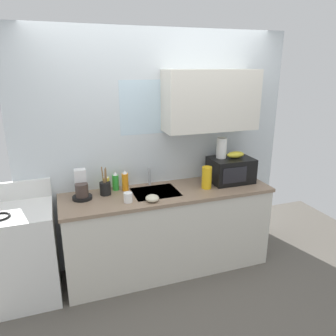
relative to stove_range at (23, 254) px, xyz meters
name	(u,v)px	position (x,y,z in m)	size (l,w,h in m)	color
kitchen_wall_assembly	(168,140)	(1.54, 0.30, 0.91)	(2.94, 0.42, 2.50)	silver
counter_unit	(168,229)	(1.43, 0.00, 0.00)	(2.17, 0.63, 0.90)	silver
sink_faucet	(149,176)	(1.30, 0.24, 0.54)	(0.03, 0.03, 0.19)	#B2B5BA
stove_range	(23,254)	(0.00, 0.00, 0.00)	(0.60, 0.60, 1.08)	white
microwave	(231,170)	(2.18, 0.04, 0.58)	(0.46, 0.35, 0.27)	black
banana_bunch	(236,155)	(2.23, 0.05, 0.75)	(0.20, 0.11, 0.07)	gold
paper_towel_roll	(222,148)	(2.08, 0.10, 0.82)	(0.11, 0.11, 0.22)	white
coffee_maker	(81,188)	(0.58, 0.10, 0.55)	(0.19, 0.21, 0.28)	black
dish_soap_bottle_orange	(125,181)	(1.02, 0.17, 0.54)	(0.07, 0.07, 0.22)	orange
dish_soap_bottle_green	(116,182)	(0.93, 0.21, 0.53)	(0.07, 0.07, 0.20)	green
dish_soap_bottle_yellow	(106,184)	(0.83, 0.17, 0.53)	(0.07, 0.07, 0.20)	yellow
cereal_canister	(207,178)	(1.84, -0.05, 0.56)	(0.10, 0.10, 0.23)	gold
mug_white	(128,197)	(0.98, -0.14, 0.49)	(0.08, 0.08, 0.10)	white
utensil_crock	(105,188)	(0.81, 0.12, 0.51)	(0.11, 0.11, 0.29)	black
small_bowl	(152,198)	(1.20, -0.20, 0.47)	(0.13, 0.13, 0.07)	beige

